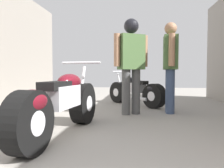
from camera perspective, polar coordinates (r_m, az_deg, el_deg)
ground_plane at (r=3.90m, az=1.36°, el=-8.76°), size 16.63×16.63×0.00m
motorcycle_maroon_cruiser at (r=2.85m, az=-12.83°, el=-5.00°), size 0.64×2.05×0.96m
motorcycle_black_naked at (r=5.48m, az=6.06°, el=-1.81°), size 1.38×1.43×0.83m
mechanic_in_blue at (r=4.56m, az=14.50°, el=5.40°), size 0.28×0.71×1.76m
mechanic_with_helmet at (r=4.27m, az=4.86°, el=6.72°), size 0.67×0.45×1.79m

